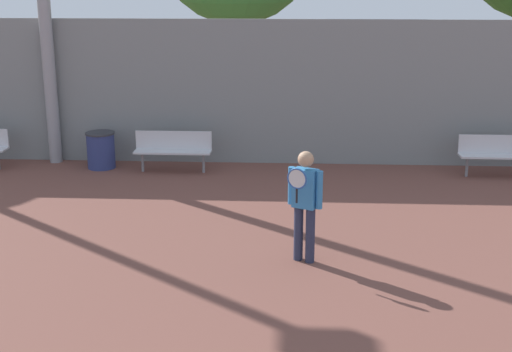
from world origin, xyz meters
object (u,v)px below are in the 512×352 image
Objects in this scene: bench_courtside_near at (173,147)px; trash_bin at (101,150)px; tennis_player at (305,199)px; bench_adjacent_court at (501,151)px.

bench_courtside_near reaches higher than trash_bin.
tennis_player reaches higher than bench_adjacent_court.
bench_courtside_near is at bearing 146.25° from tennis_player.
trash_bin is at bearing 174.00° from bench_courtside_near.
bench_adjacent_court reaches higher than trash_bin.
bench_adjacent_court is 8.69m from trash_bin.
tennis_player is 0.98× the size of bench_adjacent_court.
bench_courtside_near is 1.67m from trash_bin.
bench_adjacent_court is (4.23, 4.91, -0.43)m from tennis_player.
tennis_player is 6.79m from trash_bin.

